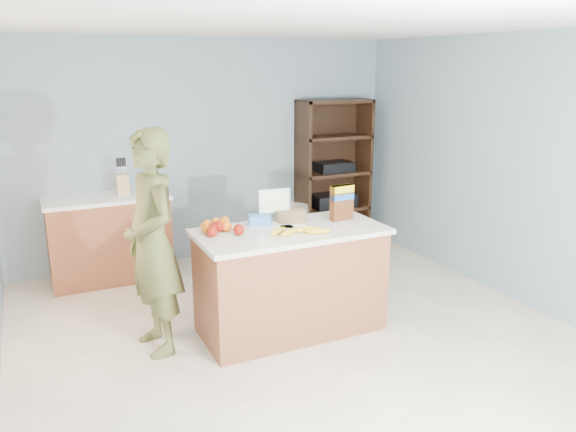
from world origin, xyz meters
name	(u,v)px	position (x,y,z in m)	size (l,w,h in m)	color
floor	(306,344)	(0.00, 0.00, 0.00)	(4.50, 5.00, 0.02)	beige
walls	(308,142)	(0.00, 0.00, 1.65)	(4.52, 5.02, 2.51)	gray
counter_peninsula	(291,284)	(0.00, 0.30, 0.42)	(1.56, 0.76, 0.90)	brown
back_cabinet	(109,238)	(-1.20, 2.20, 0.45)	(1.24, 0.62, 0.90)	brown
shelving_unit	(331,175)	(1.55, 2.35, 0.86)	(0.90, 0.40, 1.80)	black
person	(152,243)	(-1.10, 0.47, 0.88)	(0.64, 0.42, 1.76)	#4E5027
knife_block	(123,184)	(-1.03, 2.17, 1.02)	(0.12, 0.10, 0.31)	tan
envelopes	(287,227)	(0.00, 0.37, 0.90)	(0.35, 0.17, 0.00)	white
bananas	(298,231)	(0.00, 0.16, 0.92)	(0.49, 0.26, 0.05)	yellow
apples	(220,229)	(-0.57, 0.40, 0.95)	(0.30, 0.25, 0.09)	maroon
oranges	(216,225)	(-0.56, 0.53, 0.94)	(0.28, 0.24, 0.08)	orange
blue_carton	(260,220)	(-0.17, 0.54, 0.94)	(0.18, 0.12, 0.08)	blue
salad_bowl	(291,214)	(0.12, 0.54, 0.96)	(0.30, 0.30, 0.13)	#267219
tv	(274,203)	(-0.01, 0.60, 1.06)	(0.28, 0.12, 0.28)	silver
cereal_box	(342,200)	(0.52, 0.37, 1.08)	(0.21, 0.09, 0.31)	#592B14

